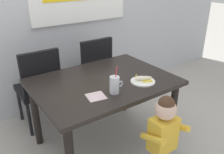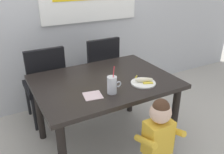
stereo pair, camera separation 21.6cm
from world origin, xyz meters
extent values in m
plane|color=#B7B2A8|center=(0.00, 0.00, 0.00)|extent=(24.00, 24.00, 0.00)
cube|color=black|center=(0.00, 0.00, 0.73)|extent=(1.31, 0.96, 0.04)
cylinder|color=black|center=(0.57, -0.40, 0.35)|extent=(0.07, 0.07, 0.71)
cylinder|color=black|center=(-0.57, 0.40, 0.35)|extent=(0.07, 0.07, 0.71)
cylinder|color=black|center=(0.57, 0.40, 0.35)|extent=(0.07, 0.07, 0.71)
cube|color=black|center=(-0.41, 0.76, 0.45)|extent=(0.44, 0.44, 0.06)
cube|color=black|center=(-0.41, 0.56, 0.72)|extent=(0.42, 0.05, 0.48)
cylinder|color=black|center=(-0.22, 0.95, 0.21)|extent=(0.04, 0.04, 0.42)
cylinder|color=black|center=(-0.60, 0.95, 0.21)|extent=(0.04, 0.04, 0.42)
cylinder|color=black|center=(-0.22, 0.57, 0.21)|extent=(0.04, 0.04, 0.42)
cylinder|color=black|center=(-0.60, 0.57, 0.21)|extent=(0.04, 0.04, 0.42)
cube|color=black|center=(0.30, 0.80, 0.45)|extent=(0.44, 0.44, 0.06)
cube|color=black|center=(0.30, 0.60, 0.72)|extent=(0.42, 0.05, 0.48)
cylinder|color=black|center=(0.49, 0.99, 0.21)|extent=(0.04, 0.04, 0.42)
cylinder|color=black|center=(0.11, 0.99, 0.21)|extent=(0.04, 0.04, 0.42)
cylinder|color=black|center=(0.49, 0.61, 0.21)|extent=(0.04, 0.04, 0.42)
cylinder|color=black|center=(0.11, 0.61, 0.21)|extent=(0.04, 0.04, 0.42)
cube|color=gold|center=(0.13, -0.68, 0.49)|extent=(0.22, 0.15, 0.30)
sphere|color=beige|center=(0.13, -0.68, 0.72)|extent=(0.17, 0.17, 0.17)
sphere|color=#472D1E|center=(0.13, -0.68, 0.77)|extent=(0.13, 0.13, 0.13)
cylinder|color=gold|center=(-0.01, -0.70, 0.52)|extent=(0.05, 0.24, 0.13)
cylinder|color=gold|center=(0.27, -0.70, 0.52)|extent=(0.05, 0.24, 0.13)
cylinder|color=silver|center=(-0.06, -0.27, 0.82)|extent=(0.08, 0.08, 0.15)
cylinder|color=#B2D184|center=(-0.06, -0.27, 0.79)|extent=(0.07, 0.07, 0.08)
torus|color=silver|center=(0.00, -0.27, 0.81)|extent=(0.06, 0.01, 0.06)
cylinder|color=#E5333F|center=(-0.05, -0.27, 0.89)|extent=(0.01, 0.04, 0.22)
cylinder|color=white|center=(0.28, -0.25, 0.75)|extent=(0.23, 0.23, 0.01)
ellipsoid|color=#F4EAC6|center=(0.29, -0.24, 0.78)|extent=(0.17, 0.11, 0.04)
cube|color=yellow|center=(0.30, -0.29, 0.76)|extent=(0.10, 0.06, 0.01)
cube|color=yellow|center=(0.32, -0.22, 0.76)|extent=(0.10, 0.06, 0.01)
cylinder|color=yellow|center=(0.22, -0.21, 0.81)|extent=(0.03, 0.02, 0.03)
cube|color=silver|center=(-0.23, -0.23, 0.75)|extent=(0.17, 0.17, 0.00)
camera|label=1|loc=(-1.10, -1.70, 1.70)|focal=37.60mm
camera|label=2|loc=(-0.92, -1.82, 1.70)|focal=37.60mm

